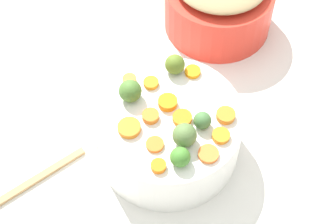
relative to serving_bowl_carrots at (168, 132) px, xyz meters
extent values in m
cube|color=white|center=(0.03, 0.02, -0.06)|extent=(2.40, 2.40, 0.02)
cylinder|color=white|center=(0.00, 0.00, 0.00)|extent=(0.26, 0.26, 0.11)
cylinder|color=red|center=(0.14, -0.30, 0.00)|extent=(0.23, 0.23, 0.11)
cylinder|color=orange|center=(-0.03, 0.06, 0.06)|extent=(0.04, 0.04, 0.01)
cylinder|color=orange|center=(0.02, -0.02, 0.06)|extent=(0.05, 0.05, 0.01)
cylinder|color=orange|center=(-0.02, -0.01, 0.06)|extent=(0.05, 0.05, 0.01)
cylinder|color=orange|center=(0.07, -0.03, 0.06)|extent=(0.04, 0.04, 0.01)
cylinder|color=orange|center=(-0.06, 0.08, 0.06)|extent=(0.03, 0.03, 0.01)
cylinder|color=orange|center=(0.03, -0.10, 0.06)|extent=(0.04, 0.04, 0.01)
cylinder|color=orange|center=(-0.09, -0.03, 0.06)|extent=(0.03, 0.03, 0.01)
cylinder|color=orange|center=(0.10, 0.00, 0.06)|extent=(0.03, 0.03, 0.01)
cylinder|color=orange|center=(-0.10, 0.01, 0.06)|extent=(0.04, 0.04, 0.01)
cylinder|color=orange|center=(0.02, 0.02, 0.06)|extent=(0.04, 0.04, 0.01)
cylinder|color=orange|center=(-0.07, -0.07, 0.06)|extent=(0.04, 0.04, 0.01)
cylinder|color=orange|center=(0.03, 0.07, 0.06)|extent=(0.05, 0.05, 0.01)
sphere|color=#59773E|center=(-0.06, 0.01, 0.07)|extent=(0.04, 0.04, 0.04)
sphere|color=#44822D|center=(-0.08, 0.05, 0.07)|extent=(0.03, 0.03, 0.03)
sphere|color=#4C7530|center=(0.07, 0.02, 0.07)|extent=(0.04, 0.04, 0.04)
sphere|color=#46733D|center=(-0.06, -0.02, 0.07)|extent=(0.03, 0.03, 0.03)
sphere|color=#5B7325|center=(0.06, -0.08, 0.07)|extent=(0.04, 0.04, 0.04)
cube|color=tan|center=(0.13, 0.23, -0.05)|extent=(0.05, 0.24, 0.01)
camera|label=1|loc=(-0.34, 0.35, 0.78)|focal=54.87mm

